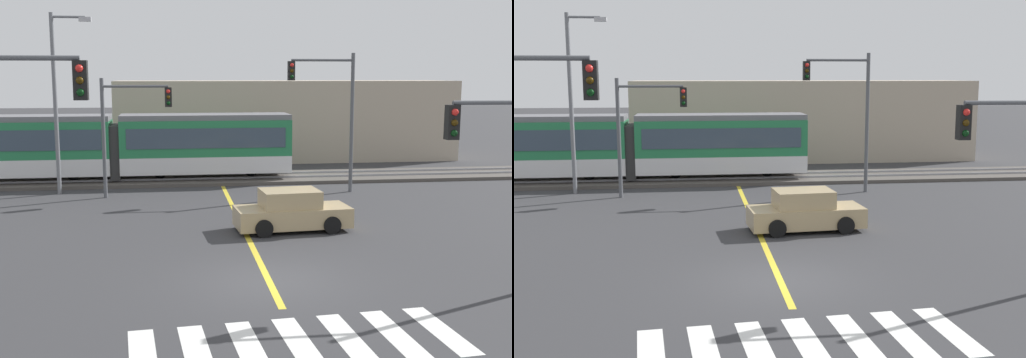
% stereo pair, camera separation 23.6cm
% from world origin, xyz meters
% --- Properties ---
extents(ground_plane, '(200.00, 200.00, 0.00)m').
position_xyz_m(ground_plane, '(0.00, 0.00, 0.00)').
color(ground_plane, '#333335').
extents(track_bed, '(120.00, 4.00, 0.18)m').
position_xyz_m(track_bed, '(0.00, 17.54, 0.09)').
color(track_bed, '#4C4742').
rests_on(track_bed, ground).
extents(rail_near, '(120.00, 0.08, 0.10)m').
position_xyz_m(rail_near, '(0.00, 16.82, 0.23)').
color(rail_near, '#939399').
rests_on(rail_near, track_bed).
extents(rail_far, '(120.00, 0.08, 0.10)m').
position_xyz_m(rail_far, '(0.00, 18.26, 0.23)').
color(rail_far, '#939399').
rests_on(rail_far, track_bed).
extents(light_rail_tram, '(18.50, 2.64, 3.43)m').
position_xyz_m(light_rail_tram, '(-5.50, 17.53, 2.05)').
color(light_rail_tram, silver).
rests_on(light_rail_tram, track_bed).
extents(crosswalk_stripe_0, '(0.78, 2.84, 0.01)m').
position_xyz_m(crosswalk_stripe_0, '(-3.29, -4.47, 0.00)').
color(crosswalk_stripe_0, silver).
rests_on(crosswalk_stripe_0, ground).
extents(crosswalk_stripe_1, '(0.78, 2.84, 0.01)m').
position_xyz_m(crosswalk_stripe_1, '(-2.19, -4.38, 0.00)').
color(crosswalk_stripe_1, silver).
rests_on(crosswalk_stripe_1, ground).
extents(crosswalk_stripe_2, '(0.78, 2.84, 0.01)m').
position_xyz_m(crosswalk_stripe_2, '(-1.10, -4.29, 0.00)').
color(crosswalk_stripe_2, silver).
rests_on(crosswalk_stripe_2, ground).
extents(crosswalk_stripe_3, '(0.78, 2.84, 0.01)m').
position_xyz_m(crosswalk_stripe_3, '(0.00, -4.21, 0.00)').
color(crosswalk_stripe_3, silver).
rests_on(crosswalk_stripe_3, ground).
extents(crosswalk_stripe_4, '(0.78, 2.84, 0.01)m').
position_xyz_m(crosswalk_stripe_4, '(1.10, -4.12, 0.00)').
color(crosswalk_stripe_4, silver).
rests_on(crosswalk_stripe_4, ground).
extents(crosswalk_stripe_5, '(0.78, 2.84, 0.01)m').
position_xyz_m(crosswalk_stripe_5, '(2.19, -4.03, 0.00)').
color(crosswalk_stripe_5, silver).
rests_on(crosswalk_stripe_5, ground).
extents(crosswalk_stripe_6, '(0.78, 2.84, 0.01)m').
position_xyz_m(crosswalk_stripe_6, '(3.29, -3.95, 0.00)').
color(crosswalk_stripe_6, silver).
rests_on(crosswalk_stripe_6, ground).
extents(lane_centre_line, '(0.20, 17.75, 0.01)m').
position_xyz_m(lane_centre_line, '(0.00, 6.67, 0.00)').
color(lane_centre_line, gold).
rests_on(lane_centre_line, ground).
extents(sedan_crossing, '(4.32, 2.16, 1.52)m').
position_xyz_m(sedan_crossing, '(1.74, 5.78, 0.70)').
color(sedan_crossing, tan).
rests_on(sedan_crossing, ground).
extents(traffic_light_far_right, '(3.25, 0.38, 6.72)m').
position_xyz_m(traffic_light_far_right, '(5.09, 13.20, 4.41)').
color(traffic_light_far_right, '#515459').
rests_on(traffic_light_far_right, ground).
extents(traffic_light_far_left, '(3.25, 0.38, 5.54)m').
position_xyz_m(traffic_light_far_left, '(-4.57, 13.20, 3.67)').
color(traffic_light_far_left, '#515459').
rests_on(traffic_light_far_left, ground).
extents(street_lamp_west, '(1.91, 0.28, 8.55)m').
position_xyz_m(street_lamp_west, '(-7.84, 14.52, 4.82)').
color(street_lamp_west, slate).
rests_on(street_lamp_west, ground).
extents(building_backdrop_far, '(22.57, 6.00, 5.31)m').
position_xyz_m(building_backdrop_far, '(5.14, 26.39, 2.65)').
color(building_backdrop_far, tan).
rests_on(building_backdrop_far, ground).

